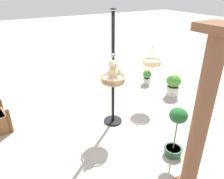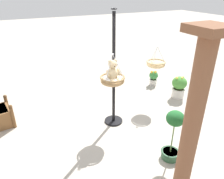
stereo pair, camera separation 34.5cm
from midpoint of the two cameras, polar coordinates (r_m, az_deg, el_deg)
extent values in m
plane|color=#A8A093|center=(5.28, 1.82, -9.35)|extent=(40.00, 40.00, 0.00)
cylinder|color=black|center=(4.78, 2.54, 4.43)|extent=(0.07, 0.07, 2.59)
cylinder|color=black|center=(5.39, 2.27, -8.31)|extent=(0.44, 0.44, 0.04)
torus|color=black|center=(4.47, 2.89, 20.58)|extent=(0.12, 0.12, 0.02)
ellipsoid|color=#A37F51|center=(4.54, 2.31, 2.27)|extent=(0.51, 0.51, 0.17)
torus|color=olive|center=(4.51, 2.33, 3.19)|extent=(0.53, 0.53, 0.04)
ellipsoid|color=silver|center=(4.53, 2.31, 2.50)|extent=(0.45, 0.45, 0.14)
cylinder|color=#B7B7BC|center=(4.33, 1.55, 5.78)|extent=(0.22, 0.13, 0.51)
cylinder|color=#B7B7BC|center=(4.42, 3.90, 6.16)|extent=(0.22, 0.13, 0.51)
cylinder|color=#B7B7BC|center=(4.52, 1.70, 6.66)|extent=(0.01, 0.24, 0.51)
torus|color=#B7B7BC|center=(4.34, 2.45, 9.34)|extent=(0.06, 0.06, 0.01)
ellipsoid|color=#D1B789|center=(4.47, 2.40, 4.10)|extent=(0.23, 0.20, 0.27)
sphere|color=#D1B789|center=(4.40, 2.45, 6.67)|extent=(0.20, 0.20, 0.18)
ellipsoid|color=beige|center=(4.35, 2.86, 6.24)|extent=(0.09, 0.07, 0.06)
sphere|color=black|center=(4.32, 3.02, 6.16)|extent=(0.02, 0.02, 0.02)
sphere|color=#D1B789|center=(4.40, 3.20, 7.66)|extent=(0.07, 0.07, 0.07)
sphere|color=#D1B789|center=(4.35, 1.74, 7.44)|extent=(0.07, 0.07, 0.07)
ellipsoid|color=#D1B789|center=(4.49, 3.96, 4.62)|extent=(0.07, 0.13, 0.17)
ellipsoid|color=#D1B789|center=(4.38, 1.18, 4.14)|extent=(0.07, 0.13, 0.17)
ellipsoid|color=#D1B789|center=(4.46, 3.69, 2.61)|extent=(0.08, 0.16, 0.08)
ellipsoid|color=#D1B789|center=(4.40, 2.24, 2.34)|extent=(0.08, 0.16, 0.08)
ellipsoid|color=tan|center=(5.82, 13.23, 6.44)|extent=(0.47, 0.47, 0.16)
torus|color=tan|center=(5.79, 13.30, 7.11)|extent=(0.50, 0.50, 0.04)
cylinder|color=#B7B7BC|center=(5.64, 13.08, 8.74)|extent=(0.20, 0.12, 0.40)
cylinder|color=#B7B7BC|center=(5.75, 14.59, 8.92)|extent=(0.20, 0.12, 0.40)
cylinder|color=#B7B7BC|center=(5.82, 12.84, 9.29)|extent=(0.01, 0.23, 0.40)
torus|color=#B7B7BC|center=(5.68, 13.71, 10.91)|extent=(0.06, 0.06, 0.01)
cylinder|color=brown|center=(3.19, 23.18, -10.05)|extent=(0.24, 0.24, 2.58)
cube|color=brown|center=(2.69, 28.25, 13.93)|extent=(0.45, 0.45, 0.10)
cylinder|color=brown|center=(5.48, -23.17, -6.93)|extent=(0.08, 0.08, 0.53)
cylinder|color=brown|center=(6.00, -24.53, -4.25)|extent=(0.08, 0.08, 0.53)
sphere|color=brown|center=(5.34, -23.72, -4.23)|extent=(0.09, 0.09, 0.09)
sphere|color=brown|center=(5.87, -25.06, -1.73)|extent=(0.09, 0.09, 0.09)
cylinder|color=beige|center=(6.78, 18.51, -0.88)|extent=(0.35, 0.35, 0.28)
torus|color=#BCB7AE|center=(6.73, 18.67, 0.11)|extent=(0.38, 0.38, 0.03)
cylinder|color=#382819|center=(6.73, 18.66, 0.07)|extent=(0.31, 0.31, 0.03)
ellipsoid|color=#478E38|center=(6.65, 18.90, 1.64)|extent=(0.43, 0.43, 0.37)
sphere|color=#E5DB4C|center=(6.51, 18.31, 2.90)|extent=(0.08, 0.08, 0.08)
sphere|color=#E5DB4C|center=(6.54, 19.56, 2.79)|extent=(0.07, 0.07, 0.07)
sphere|color=#E5DB4C|center=(6.65, 19.81, 3.05)|extent=(0.06, 0.06, 0.06)
cylinder|color=#2D5638|center=(4.55, 17.30, -16.20)|extent=(0.33, 0.33, 0.16)
torus|color=#294E32|center=(4.51, 17.42, -15.53)|extent=(0.36, 0.36, 0.03)
cylinder|color=#382819|center=(4.51, 17.42, -15.58)|extent=(0.29, 0.29, 0.03)
cylinder|color=#4C6B38|center=(4.31, 18.00, -12.30)|extent=(0.02, 0.02, 0.62)
ellipsoid|color=#1E5B28|center=(4.06, 18.86, -7.33)|extent=(0.33, 0.33, 0.28)
cylinder|color=beige|center=(7.43, 12.16, 1.96)|extent=(0.23, 0.23, 0.20)
torus|color=#BCB7AE|center=(7.40, 12.22, 2.60)|extent=(0.26, 0.26, 0.03)
cylinder|color=#382819|center=(7.40, 12.22, 2.56)|extent=(0.20, 0.20, 0.03)
ellipsoid|color=#38843D|center=(7.34, 12.33, 3.66)|extent=(0.29, 0.29, 0.28)
sphere|color=gold|center=(7.25, 11.84, 4.55)|extent=(0.09, 0.09, 0.09)
sphere|color=gold|center=(7.23, 12.79, 4.54)|extent=(0.08, 0.08, 0.08)
sphere|color=gold|center=(7.33, 12.90, 4.60)|extent=(0.06, 0.06, 0.06)
camera|label=1|loc=(0.17, -87.91, 1.02)|focal=34.47mm
camera|label=2|loc=(0.17, 92.09, -1.02)|focal=34.47mm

